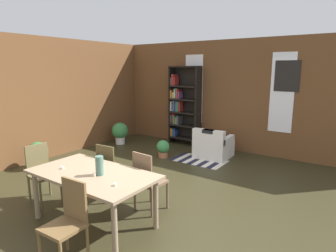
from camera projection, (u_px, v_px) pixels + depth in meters
ground_plane at (139, 204)px, 4.69m from camera, size 10.09×10.09×0.00m
back_wall_brick at (235, 96)px, 7.58m from camera, size 7.89×0.12×2.92m
left_wall_brick at (17, 101)px, 6.37m from camera, size 0.12×8.76×2.92m
window_pane_0 at (194, 89)px, 8.17m from camera, size 0.55×0.02×1.90m
window_pane_1 at (282, 93)px, 6.82m from camera, size 0.55×0.02×1.90m
dining_table at (93, 178)px, 3.99m from camera, size 1.80×0.98×0.76m
vase_on_table at (100, 166)px, 3.86m from camera, size 0.11×0.11×0.26m
tealight_candle_0 at (95, 175)px, 3.83m from camera, size 0.04×0.04×0.04m
tealight_candle_1 at (115, 185)px, 3.52m from camera, size 0.04×0.04×0.03m
tealight_candle_2 at (62, 168)px, 4.12m from camera, size 0.04×0.04×0.04m
dining_chair_far_right at (148, 180)px, 4.38m from camera, size 0.43×0.43×0.95m
dining_chair_head_left at (42, 171)px, 4.74m from camera, size 0.42×0.42×0.95m
dining_chair_far_left at (110, 169)px, 4.82m from camera, size 0.42×0.42×0.95m
dining_chair_near_right at (68, 219)px, 3.22m from camera, size 0.42×0.42×0.95m
bookshelf_tall at (183, 106)px, 8.25m from camera, size 0.92×0.33×2.25m
armchair_white at (213, 146)px, 7.11m from camera, size 0.82×0.82×0.75m
potted_plant_by_shelf at (163, 148)px, 7.12m from camera, size 0.33×0.33×0.44m
potted_plant_corner at (120, 132)px, 8.38m from camera, size 0.47×0.47×0.63m
potted_plant_window at (38, 153)px, 6.34m from camera, size 0.44×0.44×0.59m
striped_rug at (199, 160)px, 6.91m from camera, size 1.27×0.76×0.01m
framed_picture at (287, 76)px, 6.69m from camera, size 0.56×0.03×0.72m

